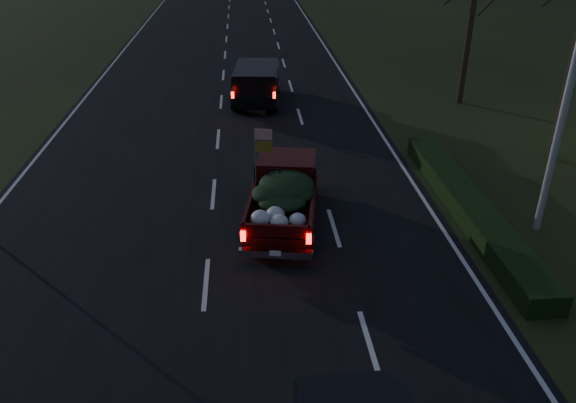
{
  "coord_description": "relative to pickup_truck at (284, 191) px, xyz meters",
  "views": [
    {
      "loc": [
        1.12,
        -11.56,
        8.26
      ],
      "look_at": [
        2.19,
        1.79,
        1.3
      ],
      "focal_mm": 35.0,
      "sensor_mm": 36.0,
      "label": 1
    }
  ],
  "objects": [
    {
      "name": "road_asphalt",
      "position": [
        -2.2,
        -3.14,
        -0.94
      ],
      "size": [
        14.0,
        120.0,
        0.02
      ],
      "primitive_type": "cube",
      "color": "black",
      "rests_on": "ground"
    },
    {
      "name": "lead_suv",
      "position": [
        -0.46,
        11.77,
        0.12
      ],
      "size": [
        2.48,
        5.08,
        1.41
      ],
      "rotation": [
        0.0,
        0.0,
        -0.09
      ],
      "color": "black",
      "rests_on": "ground"
    },
    {
      "name": "pickup_truck",
      "position": [
        0.0,
        0.0,
        0.0
      ],
      "size": [
        2.59,
        5.08,
        2.54
      ],
      "rotation": [
        0.0,
        0.0,
        -0.16
      ],
      "color": "#3C0908",
      "rests_on": "ground"
    },
    {
      "name": "hedge_row",
      "position": [
        5.6,
        -0.14,
        -0.65
      ],
      "size": [
        1.0,
        10.0,
        0.6
      ],
      "primitive_type": "cube",
      "color": "black",
      "rests_on": "ground"
    },
    {
      "name": "ground",
      "position": [
        -2.2,
        -3.14,
        -0.95
      ],
      "size": [
        120.0,
        120.0,
        0.0
      ],
      "primitive_type": "plane",
      "color": "black",
      "rests_on": "ground"
    }
  ]
}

